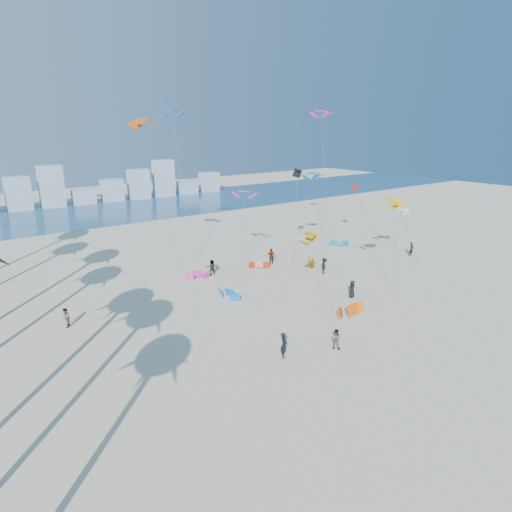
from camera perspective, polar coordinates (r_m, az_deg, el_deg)
ground at (r=31.18m, az=14.11°, el=-15.56°), size 220.00×220.00×0.00m
ocean at (r=91.94m, az=-23.38°, el=4.71°), size 220.00×220.00×0.00m
kitesurfer_near at (r=33.16m, az=3.50°, el=-11.13°), size 0.81×0.83×1.92m
kitesurfer_mid at (r=34.90m, az=9.99°, el=-10.22°), size 0.92×0.97×1.58m
kitesurfers_far at (r=49.26m, az=1.80°, el=-1.90°), size 41.99×14.93×1.91m
grounded_kites at (r=48.93m, az=4.04°, el=-2.61°), size 25.26×19.25×1.02m
flying_kites at (r=52.44m, az=3.24°, el=11.65°), size 32.08×28.81×18.42m
distant_skyline at (r=100.86m, az=-25.68°, el=7.13°), size 85.00×3.00×8.40m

